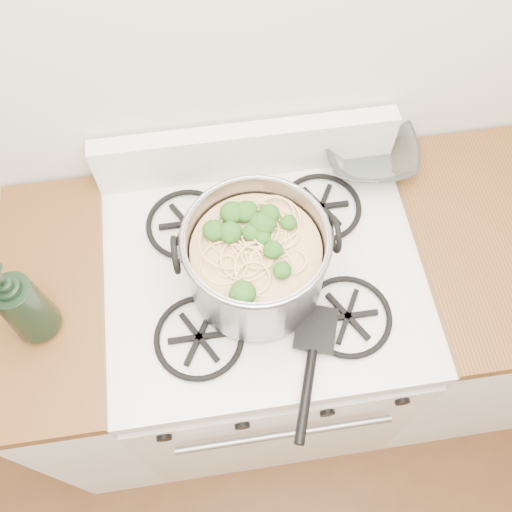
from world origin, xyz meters
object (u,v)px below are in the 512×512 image
object	(u,v)px
spatula	(316,327)
glass_bowl	(369,155)
gas_range	(262,338)
stock_pot	(256,261)
bottle	(20,302)

from	to	relation	value
spatula	glass_bowl	size ratio (longest dim) A/B	3.23
gas_range	spatula	distance (m)	0.53
stock_pot	bottle	size ratio (longest dim) A/B	1.30
bottle	gas_range	bearing A→B (deg)	24.11
spatula	glass_bowl	distance (m)	0.50
stock_pot	glass_bowl	size ratio (longest dim) A/B	3.59
stock_pot	gas_range	bearing A→B (deg)	52.25
gas_range	bottle	size ratio (longest dim) A/B	3.48
spatula	glass_bowl	bearing A→B (deg)	82.00
spatula	bottle	xyz separation A→B (m)	(-0.61, 0.10, 0.12)
spatula	glass_bowl	world-z (taller)	glass_bowl
glass_bowl	bottle	distance (m)	0.91
stock_pot	bottle	distance (m)	0.50
stock_pot	spatula	distance (m)	0.20
gas_range	spatula	world-z (taller)	spatula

